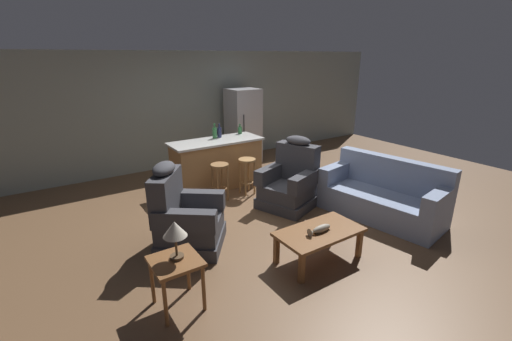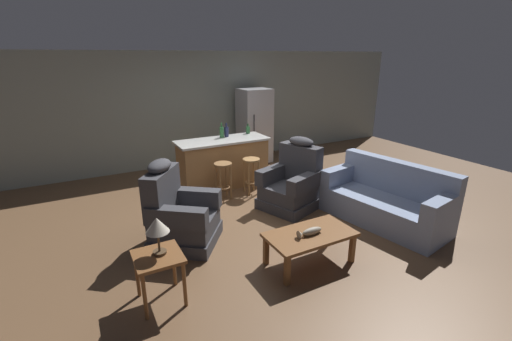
% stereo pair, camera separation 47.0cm
% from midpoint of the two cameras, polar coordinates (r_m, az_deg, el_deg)
% --- Properties ---
extents(ground_plane, '(12.00, 12.00, 0.00)m').
position_cam_midpoint_polar(ground_plane, '(5.85, 2.19, -6.67)').
color(ground_plane, brown).
extents(back_wall, '(12.00, 0.05, 2.60)m').
position_cam_midpoint_polar(back_wall, '(8.22, -8.98, 10.04)').
color(back_wall, '#939E93').
rests_on(back_wall, ground_plane).
extents(coffee_table, '(1.10, 0.60, 0.42)m').
position_cam_midpoint_polar(coffee_table, '(4.40, 12.08, -10.86)').
color(coffee_table, brown).
rests_on(coffee_table, ground_plane).
extents(fish_figurine, '(0.34, 0.10, 0.10)m').
position_cam_midpoint_polar(fish_figurine, '(4.31, 12.12, -10.04)').
color(fish_figurine, '#4C3823').
rests_on(fish_figurine, coffee_table).
extents(couch, '(1.15, 2.02, 0.94)m').
position_cam_midpoint_polar(couch, '(5.82, 23.06, -4.74)').
color(couch, '#8493B2').
rests_on(couch, ground_plane).
extents(recliner_near_lamp, '(1.18, 1.18, 1.20)m').
position_cam_midpoint_polar(recliner_near_lamp, '(4.80, -9.96, -7.34)').
color(recliner_near_lamp, '#3D3D42').
rests_on(recliner_near_lamp, ground_plane).
extents(recliner_near_island, '(1.08, 1.08, 1.20)m').
position_cam_midpoint_polar(recliner_near_island, '(5.90, 8.33, -2.19)').
color(recliner_near_island, '#3D3D42').
rests_on(recliner_near_island, ground_plane).
extents(end_table, '(0.48, 0.48, 0.56)m').
position_cam_midpoint_polar(end_table, '(3.73, -12.38, -15.00)').
color(end_table, brown).
rests_on(end_table, ground_plane).
extents(table_lamp, '(0.24, 0.24, 0.41)m').
position_cam_midpoint_polar(table_lamp, '(3.55, -12.51, -9.23)').
color(table_lamp, '#4C3823').
rests_on(table_lamp, end_table).
extents(kitchen_island, '(1.80, 0.70, 0.95)m').
position_cam_midpoint_polar(kitchen_island, '(6.80, -3.54, 1.30)').
color(kitchen_island, '#9E7042').
rests_on(kitchen_island, ground_plane).
extents(bar_stool_left, '(0.32, 0.32, 0.68)m').
position_cam_midpoint_polar(bar_stool_left, '(6.15, -3.32, -0.65)').
color(bar_stool_left, olive).
rests_on(bar_stool_left, ground_plane).
extents(bar_stool_right, '(0.32, 0.32, 0.68)m').
position_cam_midpoint_polar(bar_stool_right, '(6.40, 1.31, 0.15)').
color(bar_stool_right, '#A87A47').
rests_on(bar_stool_right, ground_plane).
extents(refrigerator, '(0.70, 0.69, 1.76)m').
position_cam_midpoint_polar(refrigerator, '(8.33, 1.36, 7.44)').
color(refrigerator, '#B7B7BC').
rests_on(refrigerator, ground_plane).
extents(bottle_tall_green, '(0.09, 0.09, 0.27)m').
position_cam_midpoint_polar(bottle_tall_green, '(6.87, -2.99, 6.48)').
color(bottle_tall_green, '#23284C').
rests_on(bottle_tall_green, kitchen_island).
extents(bottle_short_amber, '(0.09, 0.09, 0.29)m').
position_cam_midpoint_polar(bottle_short_amber, '(6.81, -3.78, 6.42)').
color(bottle_short_amber, '#2D6B38').
rests_on(bottle_short_amber, kitchen_island).
extents(bottle_wine_dark, '(0.08, 0.08, 0.20)m').
position_cam_midpoint_polar(bottle_wine_dark, '(7.17, 0.53, 6.80)').
color(bottle_wine_dark, '#2D6B38').
rests_on(bottle_wine_dark, kitchen_island).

